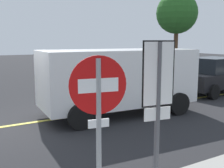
{
  "coord_description": "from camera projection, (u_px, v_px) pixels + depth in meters",
  "views": [
    {
      "loc": [
        -1.38,
        -8.39,
        2.53
      ],
      "look_at": [
        3.38,
        -0.31,
        1.03
      ],
      "focal_mm": 44.72,
      "sensor_mm": 36.0,
      "label": 1
    }
  ],
  "objects": [
    {
      "name": "ground_plane",
      "position": [
        8.0,
        126.0,
        8.23
      ],
      "size": [
        80.0,
        80.0,
        0.0
      ],
      "primitive_type": "plane",
      "color": "#262628"
    },
    {
      "name": "lane_marking_centre",
      "position": [
        98.0,
        113.0,
        9.73
      ],
      "size": [
        28.0,
        0.16,
        0.01
      ],
      "primitive_type": "cube",
      "color": "#E0D14C"
    },
    {
      "name": "stop_sign",
      "position": [
        99.0,
        113.0,
        3.58
      ],
      "size": [
        0.75,
        0.16,
        2.34
      ],
      "color": "gray",
      "rests_on": "ground_plane"
    },
    {
      "name": "speed_limit_sign",
      "position": [
        158.0,
        91.0,
        4.2
      ],
      "size": [
        0.54,
        0.1,
        2.52
      ],
      "color": "#4C4C51",
      "rests_on": "ground_plane"
    },
    {
      "name": "white_van",
      "position": [
        118.0,
        77.0,
        9.41
      ],
      "size": [
        5.32,
        2.54,
        2.2
      ],
      "color": "white",
      "rests_on": "ground_plane"
    },
    {
      "name": "car_black_near_curb",
      "position": [
        215.0,
        75.0,
        13.33
      ],
      "size": [
        4.43,
        2.35,
        1.69
      ],
      "color": "black",
      "rests_on": "ground_plane"
    },
    {
      "name": "tree_left_verge",
      "position": [
        177.0,
        13.0,
        20.52
      ],
      "size": [
        3.04,
        3.04,
        5.99
      ],
      "color": "#513823",
      "rests_on": "ground_plane"
    }
  ]
}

